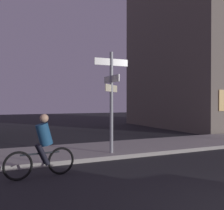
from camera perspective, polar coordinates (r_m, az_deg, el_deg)
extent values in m
cube|color=#9E9991|center=(10.47, -1.15, -9.49)|extent=(40.00, 3.03, 0.14)
cylinder|color=gray|center=(9.26, -0.13, 0.53)|extent=(0.12, 0.12, 3.51)
cube|color=white|center=(9.36, -0.13, 9.14)|extent=(1.26, 0.03, 0.24)
cube|color=white|center=(9.29, -0.13, 5.56)|extent=(0.03, 1.20, 0.24)
cube|color=beige|center=(9.27, -0.13, 3.59)|extent=(0.83, 0.83, 0.24)
torus|color=black|center=(7.03, -19.45, -12.17)|extent=(0.72, 0.14, 0.72)
torus|color=black|center=(7.33, -10.83, -11.61)|extent=(0.72, 0.14, 0.72)
cylinder|color=black|center=(7.11, -15.05, -9.95)|extent=(1.00, 0.15, 0.04)
cylinder|color=navy|center=(7.06, -14.28, -6.12)|extent=(0.48, 0.37, 0.61)
sphere|color=tan|center=(7.03, -14.29, -2.75)|extent=(0.22, 0.22, 0.22)
cylinder|color=black|center=(7.04, -14.45, -10.30)|extent=(0.35, 0.16, 0.55)
cylinder|color=black|center=(7.21, -14.87, -10.04)|extent=(0.35, 0.16, 0.55)
cube|color=#6B6056|center=(24.22, 20.52, 19.07)|extent=(10.19, 9.97, 19.15)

